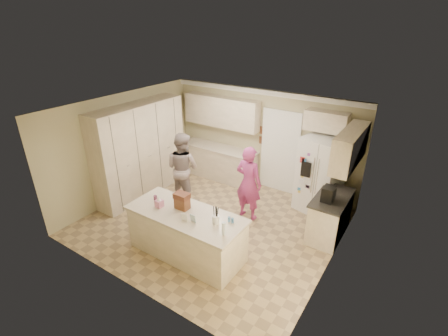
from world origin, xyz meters
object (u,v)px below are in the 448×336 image
Objects in this scene: teen_boy at (183,168)px; utensil_crock at (216,219)px; island_base at (187,235)px; dollhouse_body at (182,203)px; coffee_maker at (329,194)px; tissue_box at (159,204)px; refrigerator at (320,176)px; teen_girl at (249,183)px.

utensil_crock is at bearing 142.26° from teen_boy.
island_base is 0.62m from dollhouse_body.
coffee_maker is 1.15× the size of dollhouse_body.
coffee_maker is 3.28m from tissue_box.
tissue_box is 1.85m from teen_boy.
refrigerator is 6.00× the size of coffee_maker.
teen_girl reaches higher than utensil_crock.
utensil_crock is 2.52m from teen_boy.
tissue_box is (-2.10, -3.02, 0.10)m from refrigerator.
utensil_crock is 0.80m from dollhouse_body.
refrigerator is 6.92× the size of dollhouse_body.
refrigerator reaches higher than island_base.
coffee_maker is 2.84m from dollhouse_body.
teen_boy is 1.72m from teen_girl.
teen_boy is at bearing 143.28° from utensil_crock.
teen_girl is (0.89, 1.87, -0.13)m from tissue_box.
island_base is 14.67× the size of utensil_crock.
coffee_maker is 1.73m from teen_girl.
island_base is 1.86m from teen_girl.
refrigerator is 3.23m from teen_boy.
utensil_crock is 1.21m from tissue_box.
dollhouse_body is at bearing -107.16° from refrigerator.
coffee_maker is at bearing -50.14° from refrigerator.
coffee_maker is 2.00× the size of utensil_crock.
tissue_box is at bearing 115.30° from teen_boy.
coffee_maker is 3.44m from teen_boy.
island_base is at bearing -104.04° from refrigerator.
coffee_maker reaches higher than utensil_crock.
coffee_maker is 2.87m from island_base.
tissue_box is at bearing -169.70° from island_base.
refrigerator is 3.68m from tissue_box.
refrigerator is 12.00× the size of utensil_crock.
teen_boy reaches higher than teen_girl.
island_base is at bearing 81.21° from teen_girl.
refrigerator is at bearing 115.89° from coffee_maker.
teen_girl reaches higher than island_base.
refrigerator reaches higher than teen_boy.
island_base is at bearing -137.17° from coffee_maker.
teen_boy reaches higher than dollhouse_body.
utensil_crock is at bearing 7.13° from tissue_box.
refrigerator is 3.01m from utensil_crock.
island_base is 8.46× the size of dollhouse_body.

